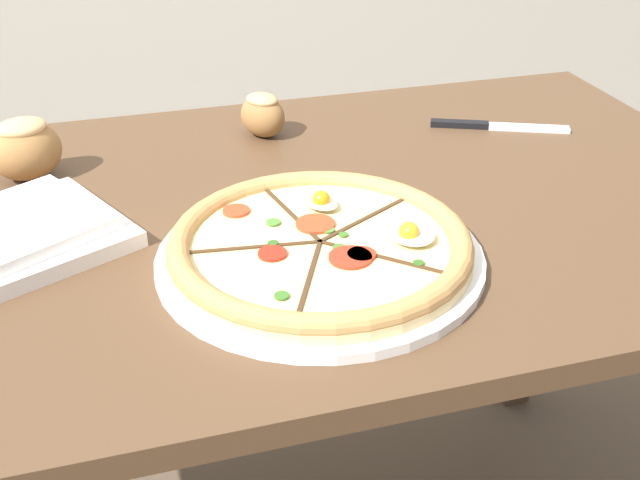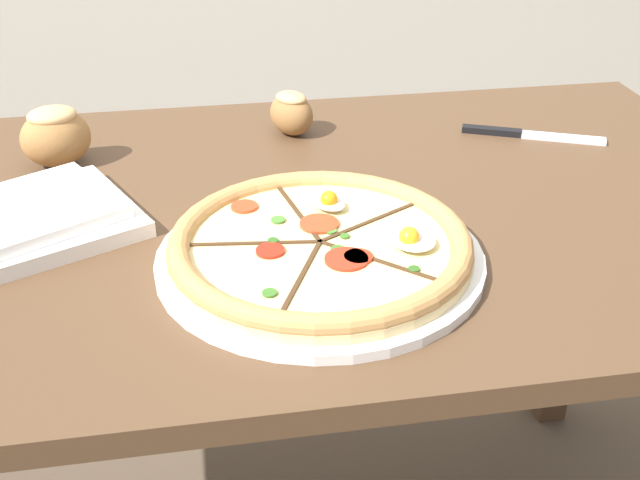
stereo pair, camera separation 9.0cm
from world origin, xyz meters
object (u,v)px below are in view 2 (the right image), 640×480
dining_table (253,277)px  knife_main (531,135)px  napkin_folded (31,219)px  bread_piece_near (55,135)px  bread_piece_far (291,112)px  pizza (321,248)px

dining_table → knife_main: size_ratio=6.91×
dining_table → napkin_folded: napkin_folded is taller
bread_piece_near → bread_piece_far: bread_piece_near is taller
bread_piece_far → knife_main: bread_piece_far is taller
pizza → napkin_folded: 0.36m
napkin_folded → knife_main: 0.74m
dining_table → napkin_folded: 0.29m
pizza → bread_piece_near: 0.46m
pizza → knife_main: bearing=39.0°
dining_table → knife_main: 0.49m
dining_table → napkin_folded: (-0.27, -0.01, 0.12)m
bread_piece_near → bread_piece_far: (0.34, 0.06, -0.01)m
pizza → bread_piece_far: bread_piece_far is taller
bread_piece_near → pizza: bearing=-45.2°
bread_piece_far → knife_main: (0.36, -0.08, -0.03)m
napkin_folded → bread_piece_near: 0.20m
napkin_folded → bread_piece_far: 0.44m
bread_piece_near → dining_table: bearing=-35.5°
dining_table → bread_piece_far: bread_piece_far is taller
pizza → napkin_folded: size_ratio=1.25×
pizza → bread_piece_near: (-0.32, 0.33, 0.03)m
pizza → napkin_folded: pizza is taller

